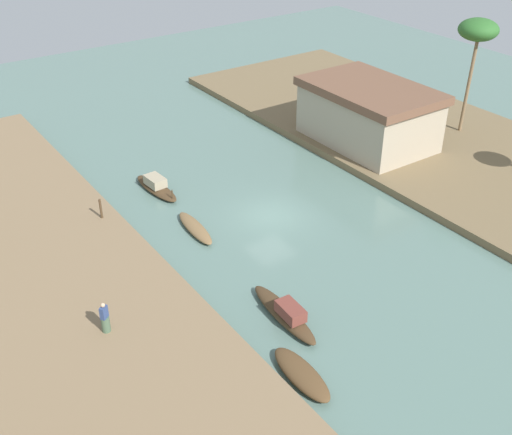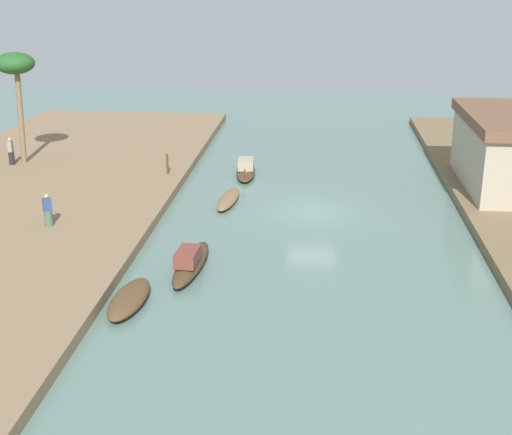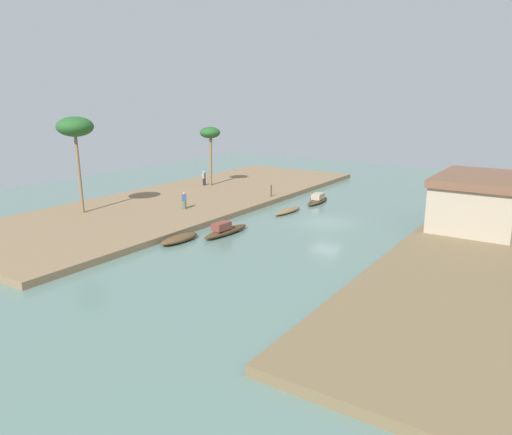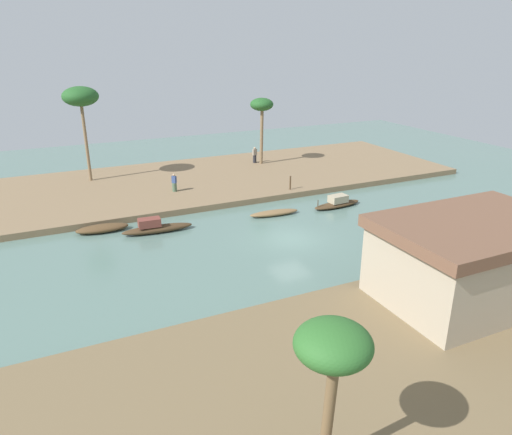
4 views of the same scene
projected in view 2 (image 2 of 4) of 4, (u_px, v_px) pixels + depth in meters
river_water at (312, 212)px, 36.36m from camera, size 77.18×77.18×0.00m
riverbank_left at (25, 199)px, 37.60m from camera, size 46.43×15.60×0.49m
sampan_open_hull at (129, 299)px, 26.15m from camera, size 3.65×1.39×0.53m
sampan_downstream_large at (246, 170)px, 42.81m from camera, size 4.43×1.43×0.97m
sampan_near_left_bank at (190, 262)px, 29.14m from camera, size 4.97×1.31×1.09m
sampan_with_tall_canopy at (228, 199)px, 37.68m from camera, size 3.98×1.23×0.42m
person_on_near_bank at (48, 213)px, 32.76m from camera, size 0.54×0.54×1.56m
person_by_mooring at (11, 153)px, 43.09m from camera, size 0.47×0.41×1.68m
mooring_post at (167, 164)px, 41.13m from camera, size 0.14×0.14×1.20m
palm_tree_left_near at (15, 68)px, 41.79m from camera, size 2.34×2.34×6.75m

